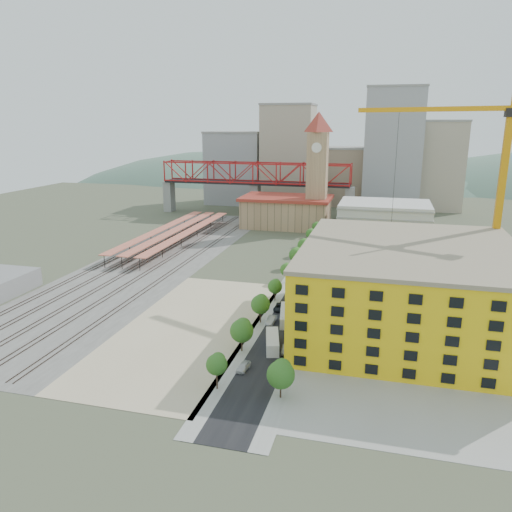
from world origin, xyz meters
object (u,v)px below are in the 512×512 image
(construction_building, at_px, (408,288))
(clock_tower, at_px, (318,160))
(site_trailer_c, at_px, (287,315))
(car_0, at_px, (243,367))
(site_trailer_b, at_px, (286,317))
(site_trailer_a, at_px, (272,342))
(tower_crane, at_px, (488,165))
(site_trailer_d, at_px, (302,287))

(construction_building, bearing_deg, clock_tower, 108.78)
(site_trailer_c, distance_m, car_0, 25.53)
(site_trailer_b, xyz_separation_m, car_0, (-3.00, -24.20, -0.58))
(car_0, bearing_deg, site_trailer_a, 80.31)
(clock_tower, xyz_separation_m, site_trailer_a, (8.00, -116.96, -27.41))
(clock_tower, distance_m, car_0, 130.68)
(construction_building, distance_m, site_trailer_b, 27.45)
(construction_building, height_order, site_trailer_a, construction_building)
(construction_building, relative_size, site_trailer_b, 5.38)
(construction_building, height_order, car_0, construction_building)
(construction_building, height_order, site_trailer_b, construction_building)
(construction_building, relative_size, site_trailer_c, 5.07)
(tower_crane, distance_m, site_trailer_a, 68.67)
(tower_crane, height_order, site_trailer_a, tower_crane)
(clock_tower, height_order, site_trailer_c, clock_tower)
(site_trailer_a, height_order, site_trailer_d, site_trailer_a)
(tower_crane, relative_size, site_trailer_b, 5.85)
(clock_tower, bearing_deg, site_trailer_b, -85.57)
(site_trailer_a, xyz_separation_m, car_0, (-3.00, -10.59, -0.58))
(site_trailer_d, xyz_separation_m, car_0, (-3.00, -46.71, -0.48))
(site_trailer_c, bearing_deg, clock_tower, 82.69)
(site_trailer_c, height_order, site_trailer_d, site_trailer_c)
(site_trailer_a, bearing_deg, tower_crane, 29.87)
(site_trailer_a, bearing_deg, clock_tower, 79.86)
(clock_tower, distance_m, site_trailer_a, 120.39)
(clock_tower, xyz_separation_m, tower_crane, (51.51, -75.05, 5.25))
(site_trailer_b, bearing_deg, clock_tower, 84.15)
(site_trailer_a, distance_m, car_0, 11.02)
(site_trailer_d, bearing_deg, clock_tower, 89.98)
(clock_tower, relative_size, tower_crane, 0.95)
(site_trailer_a, relative_size, site_trailer_b, 1.00)
(site_trailer_d, distance_m, car_0, 46.81)
(clock_tower, bearing_deg, site_trailer_c, -85.52)
(site_trailer_a, distance_m, site_trailer_c, 14.76)
(clock_tower, xyz_separation_m, car_0, (5.00, -127.55, -27.99))
(clock_tower, bearing_deg, tower_crane, -55.54)
(construction_building, distance_m, site_trailer_c, 27.31)
(site_trailer_b, relative_size, car_0, 2.27)
(site_trailer_a, distance_m, site_trailer_d, 36.12)
(site_trailer_a, xyz_separation_m, site_trailer_d, (0.00, 36.12, -0.10))
(clock_tower, relative_size, site_trailer_a, 5.53)
(clock_tower, relative_size, site_trailer_b, 5.53)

